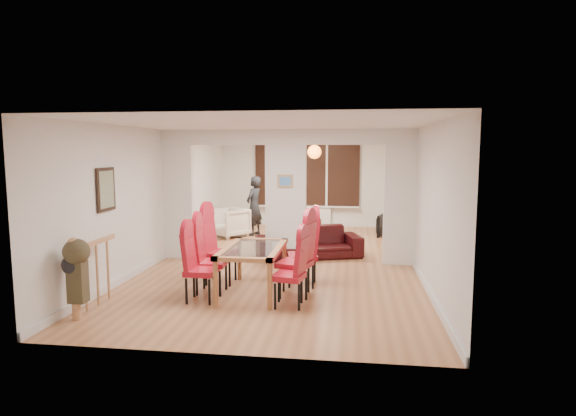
% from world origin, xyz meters
% --- Properties ---
extents(floor, '(5.00, 9.00, 0.01)m').
position_xyz_m(floor, '(0.00, 0.00, 0.00)').
color(floor, '#AD7045').
rests_on(floor, ground).
extents(room_walls, '(5.00, 9.00, 2.60)m').
position_xyz_m(room_walls, '(0.00, 0.00, 1.30)').
color(room_walls, silver).
rests_on(room_walls, floor).
extents(divider_wall, '(5.00, 0.18, 2.60)m').
position_xyz_m(divider_wall, '(0.00, 0.00, 1.30)').
color(divider_wall, white).
rests_on(divider_wall, floor).
extents(bay_window_blinds, '(3.00, 0.08, 1.80)m').
position_xyz_m(bay_window_blinds, '(0.00, 4.44, 1.50)').
color(bay_window_blinds, black).
rests_on(bay_window_blinds, room_walls).
extents(radiator, '(1.40, 0.08, 0.50)m').
position_xyz_m(radiator, '(0.00, 4.40, 0.30)').
color(radiator, white).
rests_on(radiator, floor).
extents(pendant_light, '(0.36, 0.36, 0.36)m').
position_xyz_m(pendant_light, '(0.30, 3.30, 2.15)').
color(pendant_light, orange).
rests_on(pendant_light, room_walls).
extents(stair_newel, '(0.40, 1.20, 1.10)m').
position_xyz_m(stair_newel, '(-2.25, -3.20, 0.55)').
color(stair_newel, tan).
rests_on(stair_newel, floor).
extents(wall_poster, '(0.04, 0.52, 0.67)m').
position_xyz_m(wall_poster, '(-2.47, -2.40, 1.60)').
color(wall_poster, gray).
rests_on(wall_poster, room_walls).
extents(pillar_photo, '(0.30, 0.03, 0.25)m').
position_xyz_m(pillar_photo, '(0.00, -0.10, 1.60)').
color(pillar_photo, '#4C8CD8').
rests_on(pillar_photo, divider_wall).
extents(dining_table, '(0.87, 1.55, 0.73)m').
position_xyz_m(dining_table, '(-0.20, -2.26, 0.36)').
color(dining_table, '#A86A3E').
rests_on(dining_table, floor).
extents(dining_chair_la, '(0.43, 0.43, 1.05)m').
position_xyz_m(dining_chair_la, '(-0.87, -2.73, 0.53)').
color(dining_chair_la, '#B11223').
rests_on(dining_chair_la, floor).
extents(dining_chair_lb, '(0.47, 0.47, 1.11)m').
position_xyz_m(dining_chair_lb, '(-0.84, -2.30, 0.55)').
color(dining_chair_lb, '#B11223').
rests_on(dining_chair_lb, floor).
extents(dining_chair_lc, '(0.54, 0.54, 1.18)m').
position_xyz_m(dining_chair_lc, '(-0.85, -1.74, 0.59)').
color(dining_chair_lc, '#B11223').
rests_on(dining_chair_lc, floor).
extents(dining_chair_ra, '(0.49, 0.49, 1.03)m').
position_xyz_m(dining_chair_ra, '(0.43, -2.80, 0.52)').
color(dining_chair_ra, '#B11223').
rests_on(dining_chair_ra, floor).
extents(dining_chair_rb, '(0.57, 0.57, 1.18)m').
position_xyz_m(dining_chair_rb, '(0.45, -2.29, 0.59)').
color(dining_chair_rb, '#B11223').
rests_on(dining_chair_rb, floor).
extents(dining_chair_rc, '(0.54, 0.54, 1.15)m').
position_xyz_m(dining_chair_rc, '(0.51, -1.70, 0.58)').
color(dining_chair_rc, '#B11223').
rests_on(dining_chair_rc, floor).
extents(sofa, '(2.29, 1.45, 0.62)m').
position_xyz_m(sofa, '(0.42, 0.39, 0.31)').
color(sofa, black).
rests_on(sofa, floor).
extents(armchair, '(1.11, 1.12, 0.73)m').
position_xyz_m(armchair, '(-1.78, 2.42, 0.37)').
color(armchair, beige).
rests_on(armchair, floor).
extents(person, '(0.64, 0.52, 1.53)m').
position_xyz_m(person, '(-1.21, 2.77, 0.76)').
color(person, black).
rests_on(person, floor).
extents(television, '(0.96, 0.41, 0.56)m').
position_xyz_m(television, '(2.00, 3.25, 0.28)').
color(television, black).
rests_on(television, floor).
extents(coffee_table, '(1.18, 0.76, 0.25)m').
position_xyz_m(coffee_table, '(0.56, 2.43, 0.13)').
color(coffee_table, black).
rests_on(coffee_table, floor).
extents(bottle, '(0.07, 0.07, 0.26)m').
position_xyz_m(bottle, '(0.52, 2.47, 0.38)').
color(bottle, '#143F19').
rests_on(bottle, coffee_table).
extents(bowl, '(0.22, 0.22, 0.05)m').
position_xyz_m(bowl, '(0.41, 2.43, 0.28)').
color(bowl, black).
rests_on(bowl, coffee_table).
extents(shoes, '(0.26, 0.28, 0.11)m').
position_xyz_m(shoes, '(0.07, -0.24, 0.05)').
color(shoes, black).
rests_on(shoes, floor).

